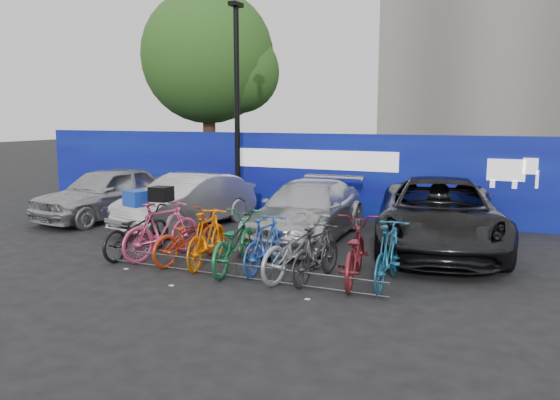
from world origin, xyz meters
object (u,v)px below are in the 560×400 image
Objects in this scene: car_3 at (439,214)px; bike_5 at (266,244)px; bike_4 at (234,242)px; bike_7 at (316,253)px; car_2 at (307,211)px; bike_2 at (189,236)px; bike_rack at (235,270)px; tree at (214,60)px; bike_0 at (137,231)px; bike_3 at (207,238)px; bike_1 at (162,230)px; bike_6 at (296,247)px; bike_9 at (388,254)px; car_1 at (187,201)px; car_0 at (107,193)px; bike_8 at (354,251)px; lamppost at (237,103)px.

car_3 is 4.17m from bike_5.
bike_4 is 1.67m from bike_7.
car_3 is 3.16× the size of bike_5.
car_2 is 3.21m from bike_2.
tree is at bearing 122.45° from bike_rack.
bike_3 is at bearing 179.62° from bike_0.
bike_5 reaches higher than bike_0.
bike_4 is 0.61m from bike_5.
bike_1 is at bearing 161.78° from bike_rack.
bike_6 reaches higher than bike_7.
tree is 14.38m from bike_9.
car_1 is 0.91× the size of car_2.
tree is at bearing 103.48° from car_0.
lamppost is at bearing -55.51° from bike_8.
car_2 is 3.01m from car_3.
lamppost is 6.26m from bike_2.
tree is 1.67× the size of car_2.
car_3 reaches higher than bike_3.
lamppost is 6.78m from bike_4.
bike_9 is (1.64, 0.15, 0.01)m from bike_6.
bike_rack is 2.72× the size of bike_4.
car_1 reaches higher than bike_3.
bike_8 is (1.69, 0.05, 0.02)m from bike_5.
bike_2 is 1.69m from bike_5.
lamppost is at bearing -82.21° from bike_0.
bike_3 is at bearing -67.18° from lamppost.
car_0 is 2.19× the size of bike_0.
car_2 is (6.77, -7.10, -4.39)m from tree.
car_3 is at bearing -19.19° from lamppost.
car_2 is at bearing -37.36° from lamppost.
car_0 is at bearing -38.90° from bike_3.
bike_4 is 2.29m from bike_8.
bike_7 is (4.57, -5.50, -2.76)m from lamppost.
tree is 3.92× the size of bike_0.
car_3 is 2.69× the size of bike_4.
bike_3 is at bearing 6.09° from bike_5.
bike_1 is 0.65m from bike_2.
bike_rack is at bearing 27.86° from bike_7.
bike_2 is (-1.41, 0.68, 0.35)m from bike_rack.
tree is 13.04m from bike_5.
car_2 is at bearing 174.68° from car_3.
bike_8 is at bearing -45.49° from lamppost.
car_1 is at bearing -94.00° from lamppost.
bike_0 is at bearing -68.72° from car_1.
car_1 is at bearing -25.77° from bike_9.
bike_8 is at bearing -177.97° from bike_5.
bike_4 reaches higher than bike_rack.
bike_6 is (7.10, -3.10, -0.19)m from car_0.
bike_3 is at bearing 177.62° from bike_2.
lamppost reaches higher than car_1.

